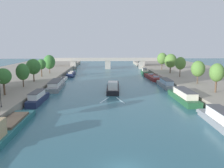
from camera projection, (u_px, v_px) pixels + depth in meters
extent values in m
cube|color=gray|center=(218.00, 80.00, 78.56)|extent=(36.00, 170.00, 1.64)
cube|color=black|center=(113.00, 88.00, 65.84)|extent=(3.95, 16.86, 1.14)
cube|color=black|center=(113.00, 83.00, 74.42)|extent=(3.06, 1.38, 0.93)
cube|color=black|center=(113.00, 86.00, 65.74)|extent=(4.02, 16.87, 0.06)
cube|color=white|center=(113.00, 86.00, 59.96)|extent=(2.53, 3.46, 1.98)
cube|color=black|center=(113.00, 83.00, 61.58)|extent=(1.89, 0.12, 0.56)
cube|color=brown|center=(113.00, 84.00, 67.36)|extent=(2.88, 8.81, 0.36)
cylinder|color=#232328|center=(115.00, 87.00, 60.69)|extent=(0.07, 0.07, 1.10)
cube|color=#A5D1DB|center=(120.00, 100.00, 53.40)|extent=(1.73, 5.92, 0.03)
cube|color=#A5D1DB|center=(104.00, 100.00, 53.45)|extent=(2.27, 5.80, 0.03)
cube|color=#23666B|center=(9.00, 128.00, 34.30)|extent=(3.39, 15.07, 0.90)
cube|color=#23666B|center=(26.00, 112.00, 42.04)|extent=(3.11, 1.22, 0.81)
cube|color=#23666B|center=(9.00, 125.00, 34.22)|extent=(3.46, 15.07, 0.06)
cube|color=brown|center=(12.00, 120.00, 35.67)|extent=(2.61, 7.84, 0.36)
cube|color=#1E284C|center=(38.00, 100.00, 50.93)|extent=(2.40, 10.30, 1.28)
cube|color=#1E284C|center=(45.00, 94.00, 56.32)|extent=(2.13, 1.30, 1.01)
cube|color=#1E284C|center=(38.00, 97.00, 50.82)|extent=(2.44, 10.31, 0.06)
cube|color=white|center=(37.00, 95.00, 50.21)|extent=(1.93, 6.60, 1.21)
cube|color=#4C4C51|center=(37.00, 92.00, 50.11)|extent=(2.07, 6.80, 0.08)
cylinder|color=#232328|center=(35.00, 97.00, 47.69)|extent=(0.07, 0.07, 1.10)
cube|color=gray|center=(56.00, 86.00, 68.02)|extent=(3.81, 15.50, 1.11)
cube|color=gray|center=(60.00, 82.00, 75.92)|extent=(3.13, 1.35, 0.92)
cube|color=gray|center=(56.00, 84.00, 67.92)|extent=(3.87, 15.50, 0.06)
cube|color=white|center=(56.00, 83.00, 67.06)|extent=(3.02, 9.94, 1.20)
cube|color=#4C4C51|center=(56.00, 81.00, 66.96)|extent=(3.23, 10.24, 0.08)
cylinder|color=#232328|center=(55.00, 85.00, 63.32)|extent=(0.07, 0.07, 1.10)
cube|color=silver|center=(63.00, 80.00, 82.13)|extent=(1.85, 9.42, 0.92)
cube|color=silver|center=(65.00, 77.00, 87.09)|extent=(1.68, 1.22, 0.82)
cube|color=silver|center=(63.00, 78.00, 82.05)|extent=(1.89, 9.42, 0.06)
cube|color=#38383D|center=(64.00, 77.00, 84.05)|extent=(0.89, 0.91, 0.40)
cube|color=#38383D|center=(62.00, 79.00, 79.41)|extent=(0.98, 1.11, 0.48)
cylinder|color=#232328|center=(62.00, 78.00, 79.18)|extent=(0.07, 0.07, 1.10)
cube|color=#1E284C|center=(71.00, 74.00, 96.34)|extent=(3.08, 12.34, 1.23)
cube|color=#1E284C|center=(73.00, 72.00, 102.69)|extent=(2.54, 1.35, 0.98)
cube|color=#1E284C|center=(71.00, 73.00, 96.24)|extent=(3.13, 12.34, 0.06)
cube|color=beige|center=(72.00, 71.00, 98.85)|extent=(1.35, 0.95, 0.40)
cube|color=beige|center=(70.00, 73.00, 92.82)|extent=(1.48, 1.15, 0.48)
cylinder|color=#232328|center=(71.00, 72.00, 92.55)|extent=(0.07, 0.07, 1.10)
cube|color=gray|center=(221.00, 123.00, 36.25)|extent=(3.15, 12.71, 1.00)
cube|color=gray|center=(204.00, 111.00, 42.80)|extent=(2.61, 1.31, 0.86)
cube|color=gray|center=(221.00, 120.00, 36.17)|extent=(3.21, 12.71, 0.06)
cube|color=white|center=(223.00, 116.00, 35.42)|extent=(2.50, 8.15, 1.51)
cube|color=#4C4C51|center=(224.00, 111.00, 35.29)|extent=(2.67, 8.40, 0.08)
cube|color=#235633|center=(183.00, 98.00, 52.78)|extent=(3.04, 14.24, 1.18)
cube|color=#235633|center=(174.00, 91.00, 60.13)|extent=(2.86, 1.25, 0.96)
cube|color=#235633|center=(184.00, 96.00, 52.68)|extent=(3.10, 14.24, 0.06)
cube|color=beige|center=(185.00, 93.00, 51.87)|extent=(2.48, 9.12, 1.36)
cube|color=#4C4C51|center=(185.00, 90.00, 51.75)|extent=(2.66, 9.39, 0.08)
cylinder|color=#232328|center=(193.00, 97.00, 48.39)|extent=(0.07, 0.07, 1.10)
cube|color=gray|center=(166.00, 85.00, 70.15)|extent=(2.75, 12.50, 1.15)
cube|color=gray|center=(161.00, 81.00, 76.63)|extent=(2.51, 1.26, 0.94)
cube|color=gray|center=(166.00, 83.00, 70.05)|extent=(2.80, 12.50, 0.06)
cube|color=#9EBCD6|center=(166.00, 81.00, 69.33)|extent=(2.23, 8.00, 1.22)
cube|color=#4C4C51|center=(166.00, 79.00, 69.22)|extent=(2.39, 8.25, 0.08)
cylinder|color=#232328|center=(171.00, 83.00, 66.27)|extent=(0.07, 0.07, 1.10)
cube|color=maroon|center=(153.00, 77.00, 86.63)|extent=(3.96, 15.59, 1.19)
cube|color=maroon|center=(148.00, 74.00, 94.57)|extent=(3.27, 1.37, 0.96)
cube|color=maroon|center=(153.00, 76.00, 86.53)|extent=(4.03, 15.59, 0.06)
cube|color=#9EBCD6|center=(151.00, 74.00, 89.84)|extent=(1.73, 0.96, 0.40)
cube|color=#9EBCD6|center=(156.00, 77.00, 82.22)|extent=(1.90, 1.17, 0.48)
cylinder|color=#232328|center=(158.00, 76.00, 81.90)|extent=(0.07, 0.07, 1.10)
cube|color=#235633|center=(144.00, 73.00, 101.53)|extent=(2.21, 9.97, 1.18)
cube|color=#235633|center=(143.00, 71.00, 106.74)|extent=(1.85, 1.30, 0.96)
cube|color=#235633|center=(144.00, 71.00, 101.43)|extent=(2.25, 9.97, 0.06)
cube|color=beige|center=(145.00, 70.00, 100.83)|extent=(1.76, 6.39, 1.25)
cube|color=#4C4C51|center=(145.00, 68.00, 100.72)|extent=(1.88, 6.59, 0.08)
cylinder|color=#232328|center=(146.00, 71.00, 98.40)|extent=(0.07, 0.07, 1.10)
cylinder|color=brown|center=(4.00, 88.00, 51.16)|extent=(0.39, 0.39, 3.15)
ellipsoid|color=#387533|center=(3.00, 76.00, 50.75)|extent=(3.42, 3.42, 3.46)
cylinder|color=brown|center=(23.00, 82.00, 61.06)|extent=(0.27, 0.27, 2.75)
ellipsoid|color=#387533|center=(23.00, 72.00, 60.64)|extent=(3.38, 3.38, 4.31)
cylinder|color=brown|center=(34.00, 76.00, 70.18)|extent=(0.35, 0.35, 3.17)
ellipsoid|color=#387533|center=(33.00, 67.00, 69.72)|extent=(4.26, 4.26, 4.59)
cylinder|color=brown|center=(42.00, 72.00, 81.07)|extent=(0.36, 0.36, 3.28)
ellipsoid|color=#387533|center=(41.00, 64.00, 80.65)|extent=(3.23, 3.23, 3.49)
cylinder|color=brown|center=(50.00, 70.00, 90.34)|extent=(0.29, 0.29, 2.90)
ellipsoid|color=#387533|center=(49.00, 62.00, 89.87)|extent=(4.39, 4.39, 5.37)
cylinder|color=brown|center=(216.00, 85.00, 53.75)|extent=(0.40, 0.40, 3.44)
ellipsoid|color=#568438|center=(217.00, 73.00, 53.28)|extent=(3.30, 3.30, 4.20)
cylinder|color=brown|center=(197.00, 78.00, 66.14)|extent=(0.25, 0.25, 3.00)
ellipsoid|color=#568438|center=(198.00, 69.00, 65.70)|extent=(3.82, 3.82, 4.44)
cylinder|color=brown|center=(180.00, 72.00, 80.02)|extent=(0.26, 0.26, 3.50)
ellipsoid|color=#568438|center=(180.00, 63.00, 79.55)|extent=(3.60, 3.60, 4.26)
cylinder|color=brown|center=(170.00, 69.00, 91.36)|extent=(0.39, 0.39, 3.29)
ellipsoid|color=#568438|center=(171.00, 61.00, 90.85)|extent=(4.64, 4.64, 5.34)
cylinder|color=brown|center=(162.00, 66.00, 104.40)|extent=(0.29, 0.29, 3.54)
ellipsoid|color=#568438|center=(162.00, 58.00, 103.89)|extent=(4.32, 4.32, 5.03)
cylinder|color=black|center=(0.00, 94.00, 40.79)|extent=(0.11, 0.11, 4.55)
cylinder|color=black|center=(1.00, 107.00, 41.15)|extent=(0.22, 0.22, 0.20)
cube|color=#9E998E|center=(108.00, 60.00, 123.99)|extent=(60.06, 4.40, 0.60)
cube|color=#9E998E|center=(108.00, 59.00, 121.90)|extent=(60.06, 0.30, 0.90)
cube|color=#9E998E|center=(108.00, 59.00, 125.84)|extent=(60.06, 0.30, 0.90)
cube|color=#9E998E|center=(73.00, 65.00, 123.77)|extent=(2.80, 3.60, 4.22)
cube|color=#9E998E|center=(108.00, 65.00, 124.39)|extent=(2.80, 3.60, 4.22)
cube|color=#9E998E|center=(142.00, 65.00, 125.00)|extent=(2.80, 3.60, 4.22)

